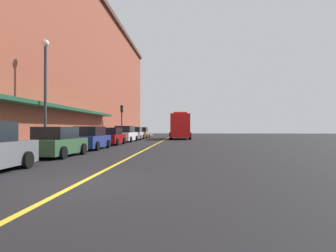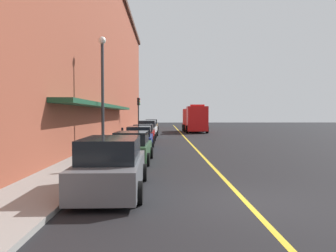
{
  "view_description": "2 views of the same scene",
  "coord_description": "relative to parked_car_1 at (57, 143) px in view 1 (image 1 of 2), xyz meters",
  "views": [
    {
      "loc": [
        2.92,
        -7.79,
        1.5
      ],
      "look_at": [
        1.11,
        20.24,
        1.74
      ],
      "focal_mm": 30.88,
      "sensor_mm": 36.0,
      "label": 1
    },
    {
      "loc": [
        -2.34,
        -8.56,
        2.48
      ],
      "look_at": [
        -1.94,
        15.12,
        1.56
      ],
      "focal_mm": 32.6,
      "sensor_mm": 36.0,
      "label": 2
    }
  ],
  "objects": [
    {
      "name": "parked_car_6",
      "position": [
        -0.09,
        29.87,
        0.05
      ],
      "size": [
        2.04,
        4.37,
        1.7
      ],
      "rotation": [
        0.0,
        0.0,
        1.58
      ],
      "color": "#A5844C",
      "rests_on": "ground"
    },
    {
      "name": "fire_truck",
      "position": [
        5.95,
        26.3,
        1.02
      ],
      "size": [
        3.04,
        7.8,
        3.71
      ],
      "rotation": [
        0.0,
        0.0,
        -1.55
      ],
      "color": "red",
      "rests_on": "ground"
    },
    {
      "name": "parked_car_4",
      "position": [
        -0.06,
        17.27,
        0.09
      ],
      "size": [
        2.22,
        4.81,
        1.79
      ],
      "rotation": [
        0.0,
        0.0,
        1.54
      ],
      "color": "silver",
      "rests_on": "ground"
    },
    {
      "name": "parked_car_2",
      "position": [
        -0.03,
        5.46,
        0.03
      ],
      "size": [
        1.98,
        4.54,
        1.64
      ],
      "rotation": [
        0.0,
        0.0,
        1.58
      ],
      "color": "navy",
      "rests_on": "ground"
    },
    {
      "name": "parked_car_3",
      "position": [
        -0.1,
        11.21,
        0.0
      ],
      "size": [
        2.06,
        4.21,
        1.58
      ],
      "rotation": [
        0.0,
        0.0,
        1.56
      ],
      "color": "maroon",
      "rests_on": "ground"
    },
    {
      "name": "parking_meter_2",
      "position": [
        -1.43,
        6.9,
        0.31
      ],
      "size": [
        0.14,
        0.18,
        1.33
      ],
      "color": "#4C4C51",
      "rests_on": "sidewalk_left"
    },
    {
      "name": "ground_plane",
      "position": [
        3.92,
        17.88,
        -0.75
      ],
      "size": [
        112.0,
        112.0,
        0.0
      ],
      "primitive_type": "plane",
      "color": "black"
    },
    {
      "name": "parked_car_1",
      "position": [
        0.0,
        0.0,
        0.0
      ],
      "size": [
        2.06,
        4.16,
        1.58
      ],
      "rotation": [
        0.0,
        0.0,
        1.54
      ],
      "color": "#2D5133",
      "rests_on": "ground"
    },
    {
      "name": "parked_car_5",
      "position": [
        -0.06,
        23.65,
        0.05
      ],
      "size": [
        2.09,
        4.71,
        1.71
      ],
      "rotation": [
        0.0,
        0.0,
        1.61
      ],
      "color": "silver",
      "rests_on": "ground"
    },
    {
      "name": "street_lamp_left",
      "position": [
        -2.03,
        2.68,
        3.65
      ],
      "size": [
        0.44,
        0.44,
        6.94
      ],
      "color": "#33383D",
      "rests_on": "sidewalk_left"
    },
    {
      "name": "lane_center_stripe",
      "position": [
        3.92,
        17.88,
        -0.74
      ],
      "size": [
        0.16,
        70.0,
        0.01
      ],
      "primitive_type": "cube",
      "color": "gold",
      "rests_on": "ground"
    },
    {
      "name": "sidewalk_left",
      "position": [
        -2.28,
        17.88,
        -0.67
      ],
      "size": [
        2.4,
        70.0,
        0.15
      ],
      "primitive_type": "cube",
      "color": "gray",
      "rests_on": "ground"
    },
    {
      "name": "traffic_light_near",
      "position": [
        -1.36,
        21.28,
        2.41
      ],
      "size": [
        0.38,
        0.36,
        4.3
      ],
      "color": "#232326",
      "rests_on": "sidewalk_left"
    },
    {
      "name": "parking_meter_1",
      "position": [
        -1.43,
        6.95,
        0.31
      ],
      "size": [
        0.14,
        0.18,
        1.33
      ],
      "color": "#4C4C51",
      "rests_on": "sidewalk_left"
    },
    {
      "name": "brick_building_left",
      "position": [
        -9.83,
        16.88,
        8.05
      ],
      "size": [
        13.89,
        64.0,
        17.57
      ],
      "color": "brown",
      "rests_on": "ground"
    }
  ]
}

